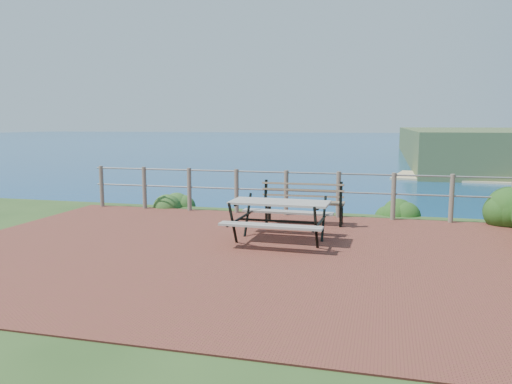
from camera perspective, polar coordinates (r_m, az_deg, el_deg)
ground at (r=7.98m, az=-1.23°, el=-6.98°), size 10.00×7.00×0.12m
ocean at (r=207.44m, az=14.05°, el=7.00°), size 1200.00×1200.00×0.00m
safety_railing at (r=11.07m, az=3.47°, el=0.20°), size 9.40×0.10×1.00m
picnic_table at (r=8.54m, az=2.70°, el=-2.88°), size 1.69×1.45×0.71m
park_bench at (r=10.09m, az=5.54°, el=-0.41°), size 1.62×0.43×0.91m
shrub_lip_west at (r=12.58m, az=-9.25°, el=-1.61°), size 0.73×0.73×0.46m
shrub_lip_east at (r=11.66m, az=15.72°, el=-2.54°), size 0.74×0.74×0.47m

